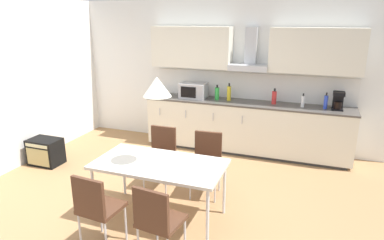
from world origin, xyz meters
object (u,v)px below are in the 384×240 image
object	(u,v)px
bottle_yellow	(229,93)
chair_near_left	(96,205)
bottle_white	(303,101)
bottle_green	(217,93)
bottle_red	(274,97)
guitar_amp	(46,152)
microwave	(193,91)
dining_table	(159,166)
bottle_blue	(326,102)
chair_far_right	(207,157)
pendant_lamp	(157,87)
chair_far_left	(161,151)
coffee_maker	(338,101)
chair_near_right	(157,218)

from	to	relation	value
bottle_yellow	chair_near_left	distance (m)	3.41
bottle_white	bottle_green	xyz separation A→B (m)	(-1.50, 0.03, 0.02)
bottle_red	bottle_green	world-z (taller)	same
bottle_yellow	guitar_amp	xyz separation A→B (m)	(-2.68, -1.76, -0.84)
microwave	dining_table	distance (m)	2.57
bottle_yellow	bottle_blue	size ratio (longest dim) A/B	1.15
microwave	bottle_blue	size ratio (longest dim) A/B	1.77
bottle_yellow	chair_far_right	xyz separation A→B (m)	(0.14, -1.75, -0.53)
chair_near_left	pendant_lamp	world-z (taller)	pendant_lamp
bottle_yellow	pendant_lamp	distance (m)	2.61
chair_far_left	pendant_lamp	distance (m)	1.41
bottle_blue	chair_near_left	world-z (taller)	bottle_blue
dining_table	guitar_amp	xyz separation A→B (m)	(-2.49, 0.78, -0.46)
chair_far_left	microwave	bearing A→B (deg)	94.07
microwave	chair_near_left	size ratio (longest dim) A/B	0.55
microwave	chair_far_left	distance (m)	1.80
coffee_maker	bottle_white	world-z (taller)	coffee_maker
bottle_blue	pendant_lamp	world-z (taller)	pendant_lamp
bottle_green	bottle_blue	world-z (taller)	same
chair_far_left	bottle_white	bearing A→B (deg)	43.04
coffee_maker	bottle_white	bearing A→B (deg)	-176.72
microwave	coffee_maker	world-z (taller)	coffee_maker
bottle_white	pendant_lamp	distance (m)	2.96
guitar_amp	coffee_maker	bearing A→B (deg)	21.11
bottle_blue	chair_far_left	xyz separation A→B (m)	(-2.19, -1.72, -0.51)
guitar_amp	chair_near_left	bearing A→B (deg)	-36.33
bottle_red	chair_far_right	bearing A→B (deg)	-110.41
bottle_green	pendant_lamp	size ratio (longest dim) A/B	0.85
chair_near_right	pendant_lamp	world-z (taller)	pendant_lamp
microwave	bottle_yellow	size ratio (longest dim) A/B	1.53
microwave	pendant_lamp	world-z (taller)	pendant_lamp
microwave	bottle_red	world-z (taller)	microwave
microwave	bottle_green	distance (m)	0.45
chair_far_left	chair_near_right	world-z (taller)	same
bottle_green	bottle_white	bearing A→B (deg)	-1.03
bottle_yellow	guitar_amp	size ratio (longest dim) A/B	0.60
bottle_blue	bottle_yellow	bearing A→B (deg)	178.82
chair_far_right	pendant_lamp	distance (m)	1.40
chair_far_left	guitar_amp	size ratio (longest dim) A/B	1.67
chair_far_left	chair_near_left	bearing A→B (deg)	-90.18
chair_far_left	pendant_lamp	world-z (taller)	pendant_lamp
guitar_amp	pendant_lamp	xyz separation A→B (m)	(2.49, -0.78, 1.42)
chair_near_right	guitar_amp	bearing A→B (deg)	150.97
chair_near_right	coffee_maker	bearing A→B (deg)	63.04
microwave	guitar_amp	size ratio (longest dim) A/B	0.92
dining_table	chair_near_left	distance (m)	0.87
coffee_maker	chair_near_left	distance (m)	4.11
bottle_red	bottle_blue	distance (m)	0.84
bottle_red	chair_far_left	xyz separation A→B (m)	(-1.35, -1.77, -0.51)
chair_far_left	chair_near_left	world-z (taller)	same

